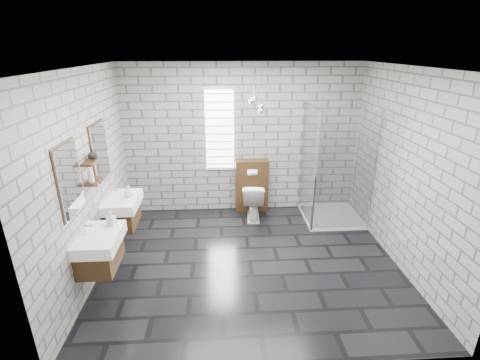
{
  "coord_description": "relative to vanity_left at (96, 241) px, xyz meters",
  "views": [
    {
      "loc": [
        -0.41,
        -4.29,
        2.93
      ],
      "look_at": [
        -0.13,
        0.35,
        1.14
      ],
      "focal_mm": 26.0,
      "sensor_mm": 36.0,
      "label": 1
    }
  ],
  "objects": [
    {
      "name": "floor",
      "position": [
        1.91,
        0.58,
        -0.77
      ],
      "size": [
        4.2,
        3.6,
        0.02
      ],
      "primitive_type": "cube",
      "color": "black",
      "rests_on": "ground"
    },
    {
      "name": "ceiling",
      "position": [
        1.91,
        0.58,
        1.95
      ],
      "size": [
        4.2,
        3.6,
        0.02
      ],
      "primitive_type": "cube",
      "color": "white",
      "rests_on": "wall_back"
    },
    {
      "name": "wall_back",
      "position": [
        1.91,
        2.39,
        0.59
      ],
      "size": [
        4.2,
        0.02,
        2.7
      ],
      "primitive_type": "cube",
      "color": "gray",
      "rests_on": "floor"
    },
    {
      "name": "wall_front",
      "position": [
        1.91,
        -1.23,
        0.59
      ],
      "size": [
        4.2,
        0.02,
        2.7
      ],
      "primitive_type": "cube",
      "color": "gray",
      "rests_on": "floor"
    },
    {
      "name": "wall_left",
      "position": [
        -0.2,
        0.58,
        0.59
      ],
      "size": [
        0.02,
        3.6,
        2.7
      ],
      "primitive_type": "cube",
      "color": "gray",
      "rests_on": "floor"
    },
    {
      "name": "wall_right",
      "position": [
        4.02,
        0.58,
        0.59
      ],
      "size": [
        0.02,
        3.6,
        2.7
      ],
      "primitive_type": "cube",
      "color": "gray",
      "rests_on": "floor"
    },
    {
      "name": "vanity_left",
      "position": [
        0.0,
        0.0,
        0.0
      ],
      "size": [
        0.47,
        0.7,
        1.57
      ],
      "color": "#422914",
      "rests_on": "wall_left"
    },
    {
      "name": "vanity_right",
      "position": [
        0.0,
        1.07,
        0.0
      ],
      "size": [
        0.47,
        0.7,
        1.57
      ],
      "color": "#422914",
      "rests_on": "wall_left"
    },
    {
      "name": "shelf_lower",
      "position": [
        -0.12,
        0.53,
        0.56
      ],
      "size": [
        0.14,
        0.3,
        0.03
      ],
      "primitive_type": "cube",
      "color": "#422914",
      "rests_on": "wall_left"
    },
    {
      "name": "shelf_upper",
      "position": [
        -0.12,
        0.53,
        0.82
      ],
      "size": [
        0.14,
        0.3,
        0.03
      ],
      "primitive_type": "cube",
      "color": "#422914",
      "rests_on": "wall_left"
    },
    {
      "name": "window",
      "position": [
        1.51,
        2.36,
        0.79
      ],
      "size": [
        0.56,
        0.05,
        1.48
      ],
      "color": "white",
      "rests_on": "wall_back"
    },
    {
      "name": "cistern_panel",
      "position": [
        2.08,
        2.28,
        -0.26
      ],
      "size": [
        0.6,
        0.2,
        1.0
      ],
      "primitive_type": "cube",
      "color": "#422914",
      "rests_on": "floor"
    },
    {
      "name": "flush_plate",
      "position": [
        2.08,
        2.17,
        0.04
      ],
      "size": [
        0.18,
        0.01,
        0.12
      ],
      "primitive_type": "cube",
      "color": "silver",
      "rests_on": "cistern_panel"
    },
    {
      "name": "shower_enclosure",
      "position": [
        3.41,
        1.76,
        -0.25
      ],
      "size": [
        1.0,
        1.0,
        2.03
      ],
      "color": "white",
      "rests_on": "floor"
    },
    {
      "name": "pendant_cluster",
      "position": [
        2.11,
        1.95,
        1.32
      ],
      "size": [
        0.27,
        0.25,
        0.79
      ],
      "color": "silver",
      "rests_on": "ceiling"
    },
    {
      "name": "toilet",
      "position": [
        2.08,
        1.98,
        -0.42
      ],
      "size": [
        0.43,
        0.69,
        0.68
      ],
      "primitive_type": "imported",
      "rotation": [
        0.0,
        0.0,
        3.06
      ],
      "color": "white",
      "rests_on": "floor"
    },
    {
      "name": "soap_bottle_a",
      "position": [
        0.14,
        0.2,
        0.19
      ],
      "size": [
        0.1,
        0.11,
        0.19
      ],
      "primitive_type": "imported",
      "rotation": [
        0.0,
        0.0,
        -0.24
      ],
      "color": "#B2B2B2",
      "rests_on": "vanity_left"
    },
    {
      "name": "soap_bottle_b",
      "position": [
        0.15,
        1.1,
        0.18
      ],
      "size": [
        0.17,
        0.17,
        0.18
      ],
      "primitive_type": "imported",
      "rotation": [
        0.0,
        0.0,
        0.23
      ],
      "color": "#B2B2B2",
      "rests_on": "vanity_right"
    },
    {
      "name": "soap_bottle_c",
      "position": [
        -0.11,
        0.45,
        0.68
      ],
      "size": [
        0.1,
        0.1,
        0.21
      ],
      "primitive_type": "imported",
      "rotation": [
        0.0,
        0.0,
        -0.27
      ],
      "color": "#B2B2B2",
      "rests_on": "shelf_lower"
    },
    {
      "name": "vase",
      "position": [
        -0.11,
        0.61,
        0.9
      ],
      "size": [
        0.12,
        0.12,
        0.12
      ],
      "primitive_type": "imported",
      "rotation": [
        0.0,
        0.0,
        -0.06
      ],
      "color": "#B2B2B2",
      "rests_on": "shelf_upper"
    }
  ]
}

